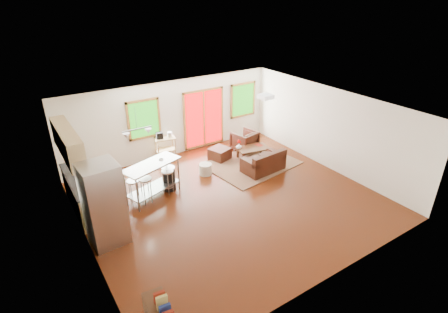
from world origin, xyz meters
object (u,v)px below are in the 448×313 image
ottoman (220,154)px  refrigerator (104,204)px  rug (251,164)px  armchair (244,140)px  loveseat (264,163)px  coffee_table (253,149)px  kitchen_cart (164,141)px  island (152,174)px

ottoman → refrigerator: bearing=-153.6°
rug → ottoman: ottoman is taller
armchair → refrigerator: bearing=11.4°
loveseat → refrigerator: size_ratio=0.70×
coffee_table → armchair: size_ratio=1.47×
armchair → kitchen_cart: (-2.71, 0.81, 0.30)m
loveseat → coffee_table: loveseat is taller
ottoman → armchair: bearing=7.3°
coffee_table → refrigerator: 5.63m
armchair → island: 4.12m
loveseat → rug: bearing=88.3°
ottoman → kitchen_cart: size_ratio=0.59×
coffee_table → island: island is taller
coffee_table → armchair: (0.19, 0.73, 0.03)m
rug → ottoman: bearing=127.4°
ottoman → kitchen_cart: kitchen_cart is taller
rug → island: (-3.49, -0.11, 0.69)m
kitchen_cart → loveseat: bearing=-47.0°
armchair → rug: bearing=55.0°
loveseat → island: 3.58m
armchair → kitchen_cart: size_ratio=0.77×
coffee_table → kitchen_cart: size_ratio=1.14×
island → kitchen_cart: (1.24, 1.96, -0.01)m
island → loveseat: bearing=-8.0°
loveseat → ottoman: loveseat is taller
loveseat → kitchen_cart: bearing=128.6°
island → armchair: bearing=16.3°
kitchen_cart → armchair: bearing=-16.6°
loveseat → coffee_table: size_ratio=1.18×
refrigerator → kitchen_cart: (2.84, 3.14, -0.29)m
ottoman → loveseat: bearing=-64.6°
ottoman → kitchen_cart: bearing=148.7°
coffee_table → armchair: bearing=75.7°
refrigerator → armchair: bearing=19.3°
rug → refrigerator: bearing=-165.7°
rug → coffee_table: coffee_table is taller
coffee_table → kitchen_cart: 2.97m
armchair → refrigerator: refrigerator is taller
coffee_table → rug: bearing=-131.0°
rug → ottoman: 1.14m
coffee_table → island: 3.79m
rug → refrigerator: size_ratio=1.42×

